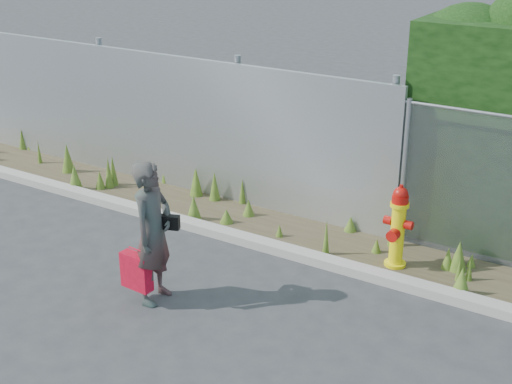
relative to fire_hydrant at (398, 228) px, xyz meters
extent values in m
plane|color=#333335|center=(-1.29, -2.26, -0.55)|extent=(80.00, 80.00, 0.00)
cube|color=#A09890|center=(-1.29, -0.46, -0.49)|extent=(16.00, 0.22, 0.12)
cube|color=#433926|center=(-1.29, 0.14, -0.55)|extent=(16.00, 1.20, 0.01)
cone|color=#42621D|center=(-4.40, 0.75, -0.29)|extent=(0.13, 0.13, 0.52)
cone|color=#42621D|center=(-2.81, 0.68, -0.34)|extent=(0.11, 0.11, 0.42)
cone|color=#42621D|center=(-3.08, -0.23, -0.35)|extent=(0.23, 0.23, 0.40)
cone|color=#42621D|center=(0.85, 0.49, -0.46)|extent=(0.13, 0.13, 0.19)
cone|color=#42621D|center=(-6.17, 0.25, -0.29)|extent=(0.23, 0.23, 0.53)
cone|color=#42621D|center=(0.61, 0.27, -0.40)|extent=(0.16, 0.16, 0.31)
cone|color=#42621D|center=(-0.94, 0.65, -0.44)|extent=(0.19, 0.19, 0.24)
cone|color=#42621D|center=(-5.46, -0.28, -0.33)|extent=(0.24, 0.24, 0.45)
cone|color=#42621D|center=(-3.26, 0.57, -0.31)|extent=(0.18, 0.18, 0.48)
cone|color=#42621D|center=(-7.70, 0.77, -0.35)|extent=(0.16, 0.16, 0.40)
cone|color=#42621D|center=(-5.06, 0.20, -0.29)|extent=(0.15, 0.15, 0.52)
cone|color=#42621D|center=(-5.05, 0.08, -0.29)|extent=(0.14, 0.14, 0.53)
cone|color=#42621D|center=(0.95, -0.28, -0.37)|extent=(0.23, 0.23, 0.37)
cone|color=#42621D|center=(0.82, 0.04, -0.39)|extent=(0.08, 0.08, 0.33)
cone|color=#42621D|center=(-2.61, -0.06, -0.44)|extent=(0.21, 0.21, 0.22)
cone|color=#42621D|center=(-0.90, -0.20, -0.29)|extent=(0.10, 0.10, 0.52)
cone|color=#42621D|center=(-1.71, -0.05, -0.46)|extent=(0.11, 0.11, 0.19)
cone|color=#42621D|center=(-6.95, 0.30, -0.33)|extent=(0.08, 0.08, 0.44)
cone|color=#42621D|center=(0.73, 0.31, -0.34)|extent=(0.24, 0.24, 0.42)
cone|color=#42621D|center=(-4.33, 0.77, -0.45)|extent=(0.09, 0.09, 0.21)
cone|color=#42621D|center=(-7.84, 0.69, -0.36)|extent=(0.15, 0.15, 0.40)
cone|color=#42621D|center=(0.93, 0.12, -0.41)|extent=(0.10, 0.10, 0.30)
cone|color=#42621D|center=(-5.14, -0.04, -0.39)|extent=(0.17, 0.17, 0.32)
cone|color=#42621D|center=(-3.64, 0.57, -0.33)|extent=(0.20, 0.20, 0.46)
cone|color=#42621D|center=(-3.61, 0.56, -0.31)|extent=(0.20, 0.20, 0.48)
cone|color=#42621D|center=(-2.47, 0.34, -0.42)|extent=(0.19, 0.19, 0.27)
cone|color=#42621D|center=(-0.25, 0.52, -0.29)|extent=(0.12, 0.12, 0.52)
cone|color=#42621D|center=(-0.35, 0.22, -0.45)|extent=(0.14, 0.14, 0.21)
cube|color=#A7A9AE|center=(-4.54, 0.74, 0.55)|extent=(8.50, 0.08, 2.20)
cylinder|color=gray|center=(-5.79, 0.86, 0.60)|extent=(0.10, 0.10, 2.30)
cylinder|color=gray|center=(-2.99, 0.86, 0.60)|extent=(0.10, 0.10, 2.30)
cylinder|color=gray|center=(-0.49, 0.86, 0.60)|extent=(0.10, 0.10, 2.30)
cylinder|color=gray|center=(-0.24, 0.74, 0.47)|extent=(0.07, 0.07, 2.05)
sphere|color=black|center=(0.17, 1.74, 1.84)|extent=(1.58, 1.58, 1.58)
cylinder|color=yellow|center=(0.00, 0.01, -0.52)|extent=(0.28, 0.28, 0.06)
cylinder|color=yellow|center=(0.00, 0.01, -0.13)|extent=(0.18, 0.18, 0.86)
cylinder|color=yellow|center=(0.00, 0.01, 0.32)|extent=(0.24, 0.24, 0.05)
cylinder|color=#B20F0A|center=(0.00, 0.01, 0.39)|extent=(0.21, 0.21, 0.10)
sphere|color=#B20F0A|center=(0.00, 0.01, 0.46)|extent=(0.19, 0.19, 0.19)
cylinder|color=#B20F0A|center=(0.00, 0.01, 0.56)|extent=(0.05, 0.05, 0.05)
cylinder|color=#B20F0A|center=(-0.14, 0.01, 0.07)|extent=(0.10, 0.11, 0.11)
cylinder|color=#B20F0A|center=(0.14, 0.01, 0.07)|extent=(0.10, 0.11, 0.11)
cylinder|color=#B20F0A|center=(0.00, -0.13, -0.05)|extent=(0.15, 0.12, 0.15)
imported|color=#0E594F|center=(-2.11, -2.28, 0.32)|extent=(0.50, 0.69, 1.74)
cube|color=#A80919|center=(-2.23, -2.46, -0.14)|extent=(0.40, 0.15, 0.44)
cylinder|color=#A80919|center=(-2.23, -2.46, 0.15)|extent=(0.19, 0.02, 0.02)
cube|color=black|center=(-1.98, -2.12, 0.42)|extent=(0.22, 0.09, 0.17)
camera|label=1|loc=(2.83, -7.94, 3.84)|focal=50.00mm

